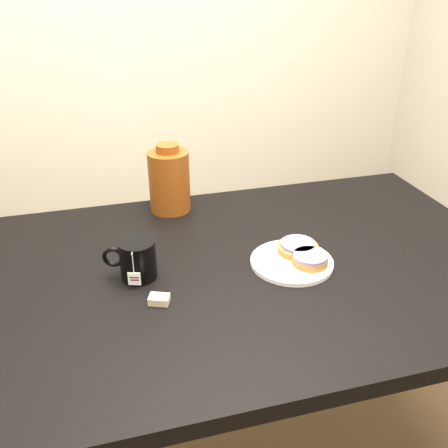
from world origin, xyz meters
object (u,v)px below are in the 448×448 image
object	(u,v)px
mug	(137,259)
bagel_package	(169,180)
teabag_pouch	(159,299)
bagel_front	(310,259)
bagel_back	(298,247)
plate	(292,261)
table	(248,290)

from	to	relation	value
mug	bagel_package	distance (m)	0.38
teabag_pouch	mug	bearing A→B (deg)	105.24
bagel_front	mug	bearing A→B (deg)	170.06
bagel_front	bagel_package	world-z (taller)	bagel_package
bagel_back	mug	size ratio (longest dim) A/B	0.80
plate	table	bearing A→B (deg)	163.47
bagel_package	table	bearing A→B (deg)	-69.66
bagel_front	mug	xyz separation A→B (m)	(-0.42, 0.07, 0.02)
table	teabag_pouch	bearing A→B (deg)	-157.27
mug	bagel_front	bearing A→B (deg)	8.64
mug	teabag_pouch	world-z (taller)	mug
table	mug	bearing A→B (deg)	176.81
table	bagel_package	world-z (taller)	bagel_package
teabag_pouch	bagel_package	size ratio (longest dim) A/B	0.21
table	teabag_pouch	distance (m)	0.28
table	bagel_front	xyz separation A→B (m)	(0.14, -0.06, 0.11)
bagel_front	mug	size ratio (longest dim) A/B	0.66
mug	bagel_package	world-z (taller)	bagel_package
bagel_back	plate	bearing A→B (deg)	-130.70
bagel_front	bagel_package	xyz separation A→B (m)	(-0.28, 0.43, 0.07)
plate	bagel_front	xyz separation A→B (m)	(0.04, -0.03, 0.02)
plate	bagel_package	world-z (taller)	bagel_package
table	plate	size ratio (longest dim) A/B	6.69
table	bagel_back	xyz separation A→B (m)	(0.13, 0.00, 0.11)
bagel_back	bagel_front	distance (m)	0.06
bagel_front	teabag_pouch	world-z (taller)	bagel_front
mug	bagel_package	bearing A→B (deg)	86.57
teabag_pouch	bagel_package	distance (m)	0.49
mug	teabag_pouch	xyz separation A→B (m)	(0.03, -0.12, -0.04)
plate	bagel_package	xyz separation A→B (m)	(-0.24, 0.40, 0.09)
table	teabag_pouch	xyz separation A→B (m)	(-0.25, -0.10, 0.09)
table	bagel_back	bearing A→B (deg)	2.11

